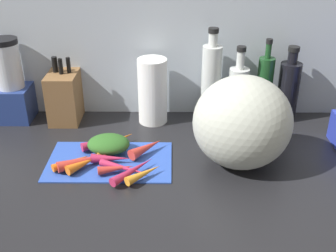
% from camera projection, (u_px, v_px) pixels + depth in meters
% --- Properties ---
extents(ground_plane, '(1.70, 0.80, 0.03)m').
position_uv_depth(ground_plane, '(179.00, 169.00, 1.28)').
color(ground_plane, black).
extents(wall_back, '(1.70, 0.03, 0.60)m').
position_uv_depth(wall_back, '(179.00, 34.00, 1.47)').
color(wall_back, '#ADB7C1').
rests_on(wall_back, ground_plane).
extents(cutting_board, '(0.38, 0.23, 0.01)m').
position_uv_depth(cutting_board, '(110.00, 161.00, 1.29)').
color(cutting_board, '#2D51B7').
rests_on(cutting_board, ground_plane).
extents(carrot_0, '(0.11, 0.09, 0.02)m').
position_uv_depth(carrot_0, '(72.00, 162.00, 1.25)').
color(carrot_0, orange).
rests_on(carrot_0, cutting_board).
extents(carrot_1, '(0.10, 0.08, 0.03)m').
position_uv_depth(carrot_1, '(112.00, 151.00, 1.30)').
color(carrot_1, orange).
rests_on(carrot_1, cutting_board).
extents(carrot_2, '(0.13, 0.09, 0.03)m').
position_uv_depth(carrot_2, '(102.00, 142.00, 1.35)').
color(carrot_2, '#B2264C').
rests_on(carrot_2, cutting_board).
extents(carrot_3, '(0.13, 0.14, 0.03)m').
position_uv_depth(carrot_3, '(133.00, 170.00, 1.21)').
color(carrot_3, '#B2264C').
rests_on(carrot_3, cutting_board).
extents(carrot_4, '(0.15, 0.08, 0.02)m').
position_uv_depth(carrot_4, '(124.00, 168.00, 1.22)').
color(carrot_4, '#B2264C').
rests_on(carrot_4, cutting_board).
extents(carrot_5, '(0.13, 0.13, 0.03)m').
position_uv_depth(carrot_5, '(115.00, 142.00, 1.35)').
color(carrot_5, orange).
rests_on(carrot_5, cutting_board).
extents(carrot_6, '(0.11, 0.12, 0.04)m').
position_uv_depth(carrot_6, '(146.00, 148.00, 1.31)').
color(carrot_6, red).
rests_on(carrot_6, cutting_board).
extents(carrot_7, '(0.11, 0.10, 0.03)m').
position_uv_depth(carrot_7, '(144.00, 174.00, 1.19)').
color(carrot_7, orange).
rests_on(carrot_7, cutting_board).
extents(carrot_8, '(0.11, 0.05, 0.03)m').
position_uv_depth(carrot_8, '(116.00, 168.00, 1.22)').
color(carrot_8, red).
rests_on(carrot_8, cutting_board).
extents(carrot_9, '(0.16, 0.11, 0.03)m').
position_uv_depth(carrot_9, '(85.00, 160.00, 1.25)').
color(carrot_9, red).
rests_on(carrot_9, cutting_board).
extents(carrot_10, '(0.12, 0.03, 0.03)m').
position_uv_depth(carrot_10, '(111.00, 158.00, 1.27)').
color(carrot_10, '#B2264C').
rests_on(carrot_10, cutting_board).
extents(carrot_11, '(0.10, 0.10, 0.03)m').
position_uv_depth(carrot_11, '(83.00, 164.00, 1.23)').
color(carrot_11, orange).
rests_on(carrot_11, cutting_board).
extents(carrot_greens_pile, '(0.13, 0.10, 0.06)m').
position_uv_depth(carrot_greens_pile, '(109.00, 144.00, 1.31)').
color(carrot_greens_pile, '#2D6023').
rests_on(carrot_greens_pile, cutting_board).
extents(winter_squash, '(0.29, 0.27, 0.28)m').
position_uv_depth(winter_squash, '(242.00, 123.00, 1.22)').
color(winter_squash, '#B2B7A8').
rests_on(winter_squash, ground_plane).
extents(knife_block, '(0.10, 0.15, 0.23)m').
position_uv_depth(knife_block, '(65.00, 97.00, 1.50)').
color(knife_block, brown).
rests_on(knife_block, ground_plane).
extents(blender_appliance, '(0.13, 0.13, 0.30)m').
position_uv_depth(blender_appliance, '(11.00, 86.00, 1.49)').
color(blender_appliance, navy).
rests_on(blender_appliance, ground_plane).
extents(paper_towel_roll, '(0.10, 0.10, 0.24)m').
position_uv_depth(paper_towel_roll, '(153.00, 91.00, 1.48)').
color(paper_towel_roll, white).
rests_on(paper_towel_roll, ground_plane).
extents(bottle_0, '(0.07, 0.07, 0.34)m').
position_uv_depth(bottle_0, '(211.00, 82.00, 1.48)').
color(bottle_0, silver).
rests_on(bottle_0, ground_plane).
extents(bottle_1, '(0.07, 0.07, 0.29)m').
position_uv_depth(bottle_1, '(238.00, 94.00, 1.47)').
color(bottle_1, silver).
rests_on(bottle_1, ground_plane).
extents(bottle_2, '(0.06, 0.06, 0.30)m').
position_uv_depth(bottle_2, '(264.00, 89.00, 1.48)').
color(bottle_2, '#19421E').
rests_on(bottle_2, ground_plane).
extents(bottle_3, '(0.08, 0.08, 0.28)m').
position_uv_depth(bottle_3, '(288.00, 90.00, 1.49)').
color(bottle_3, black).
rests_on(bottle_3, ground_plane).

